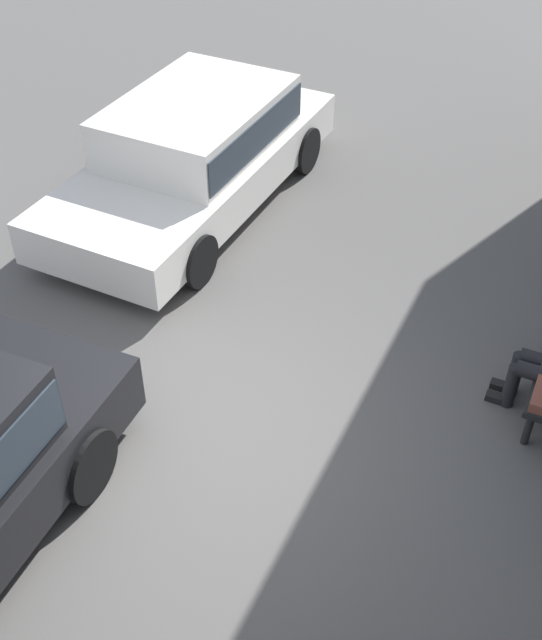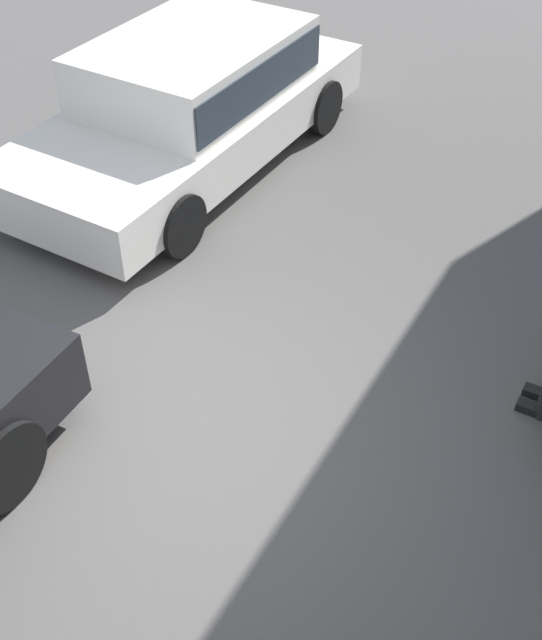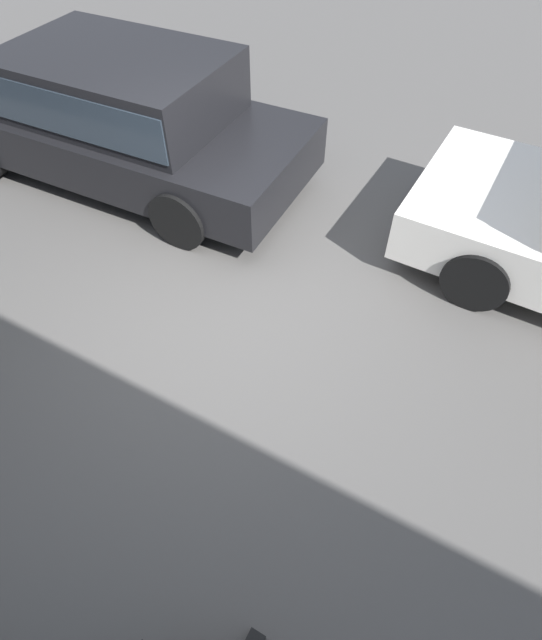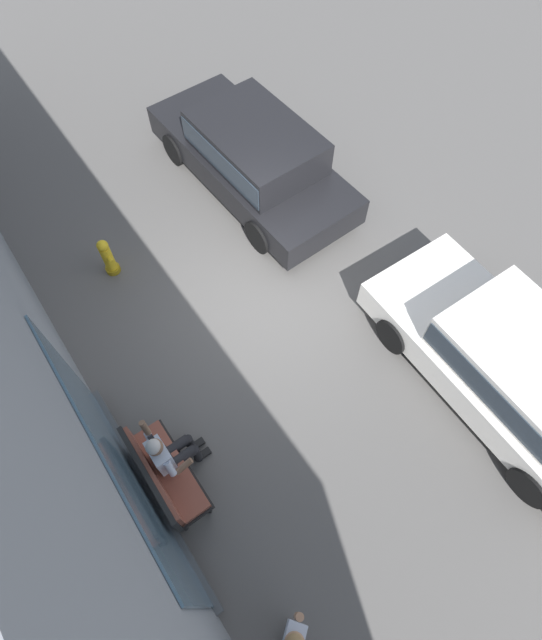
{
  "view_description": "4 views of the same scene",
  "coord_description": "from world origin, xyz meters",
  "px_view_note": "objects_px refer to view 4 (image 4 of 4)",
  "views": [
    {
      "loc": [
        4.12,
        2.6,
        5.53
      ],
      "look_at": [
        -0.97,
        0.19,
        0.77
      ],
      "focal_mm": 45.0,
      "sensor_mm": 36.0,
      "label": 1
    },
    {
      "loc": [
        2.96,
        2.6,
        4.53
      ],
      "look_at": [
        -0.68,
        0.53,
        0.9
      ],
      "focal_mm": 45.0,
      "sensor_mm": 36.0,
      "label": 2
    },
    {
      "loc": [
        -1.97,
        2.6,
        3.55
      ],
      "look_at": [
        -0.93,
        0.71,
        1.07
      ],
      "focal_mm": 28.0,
      "sensor_mm": 36.0,
      "label": 3
    },
    {
      "loc": [
        -4.0,
        2.6,
        7.39
      ],
      "look_at": [
        -0.96,
        0.43,
        0.93
      ],
      "focal_mm": 28.0,
      "sensor_mm": 36.0,
      "label": 4
    }
  ],
  "objects_px": {
    "parked_car_mid": "(253,154)",
    "fire_hydrant": "(108,257)",
    "person_on_phone": "(169,453)",
    "pedestrian_standing": "(292,640)",
    "bench": "(162,475)",
    "parked_car_near": "(514,366)"
  },
  "relations": [
    {
      "from": "parked_car_near",
      "to": "bench",
      "type": "bearing_deg",
      "value": 71.31
    },
    {
      "from": "bench",
      "to": "fire_hydrant",
      "type": "distance_m",
      "value": 4.02
    },
    {
      "from": "parked_car_mid",
      "to": "fire_hydrant",
      "type": "bearing_deg",
      "value": 94.75
    },
    {
      "from": "pedestrian_standing",
      "to": "fire_hydrant",
      "type": "height_order",
      "value": "pedestrian_standing"
    },
    {
      "from": "pedestrian_standing",
      "to": "parked_car_mid",
      "type": "bearing_deg",
      "value": -31.31
    },
    {
      "from": "bench",
      "to": "fire_hydrant",
      "type": "bearing_deg",
      "value": -15.23
    },
    {
      "from": "person_on_phone",
      "to": "fire_hydrant",
      "type": "xyz_separation_m",
      "value": [
        3.72,
        -0.83,
        -0.3
      ]
    },
    {
      "from": "person_on_phone",
      "to": "parked_car_mid",
      "type": "relative_size",
      "value": 0.28
    },
    {
      "from": "pedestrian_standing",
      "to": "fire_hydrant",
      "type": "bearing_deg",
      "value": -6.67
    },
    {
      "from": "bench",
      "to": "fire_hydrant",
      "type": "xyz_separation_m",
      "value": [
        3.87,
        -1.05,
        -0.16
      ]
    },
    {
      "from": "person_on_phone",
      "to": "parked_car_near",
      "type": "relative_size",
      "value": 0.29
    },
    {
      "from": "pedestrian_standing",
      "to": "fire_hydrant",
      "type": "xyz_separation_m",
      "value": [
        6.37,
        -0.74,
        -0.63
      ]
    },
    {
      "from": "person_on_phone",
      "to": "parked_car_near",
      "type": "xyz_separation_m",
      "value": [
        -1.83,
        -4.75,
        0.07
      ]
    },
    {
      "from": "bench",
      "to": "parked_car_mid",
      "type": "bearing_deg",
      "value": -46.37
    },
    {
      "from": "bench",
      "to": "pedestrian_standing",
      "type": "relative_size",
      "value": 0.85
    },
    {
      "from": "bench",
      "to": "parked_car_mid",
      "type": "height_order",
      "value": "parked_car_mid"
    },
    {
      "from": "person_on_phone",
      "to": "pedestrian_standing",
      "type": "distance_m",
      "value": 2.67
    },
    {
      "from": "parked_car_near",
      "to": "parked_car_mid",
      "type": "xyz_separation_m",
      "value": [
        5.83,
        0.62,
        0.04
      ]
    },
    {
      "from": "person_on_phone",
      "to": "parked_car_mid",
      "type": "bearing_deg",
      "value": -45.95
    },
    {
      "from": "pedestrian_standing",
      "to": "parked_car_near",
      "type": "bearing_deg",
      "value": -80.1
    },
    {
      "from": "parked_car_mid",
      "to": "pedestrian_standing",
      "type": "bearing_deg",
      "value": 148.69
    },
    {
      "from": "pedestrian_standing",
      "to": "fire_hydrant",
      "type": "distance_m",
      "value": 6.44
    }
  ]
}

